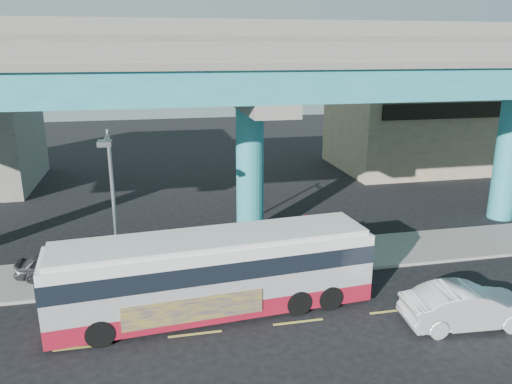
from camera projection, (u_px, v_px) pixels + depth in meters
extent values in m
plane|color=black|center=(296.00, 318.00, 19.64)|extent=(120.00, 120.00, 0.00)
cube|color=gray|center=(264.00, 261.00, 24.79)|extent=(70.00, 4.00, 0.15)
cube|color=#D8C64C|center=(83.00, 347.00, 17.73)|extent=(2.00, 0.12, 0.01)
cube|color=#D8C64C|center=(195.00, 334.00, 18.55)|extent=(2.00, 0.12, 0.01)
cube|color=#D8C64C|center=(298.00, 322.00, 19.36)|extent=(2.00, 0.12, 0.01)
cube|color=#D8C64C|center=(393.00, 311.00, 20.18)|extent=(2.00, 0.12, 0.01)
cube|color=#D8C64C|center=(480.00, 301.00, 20.99)|extent=(2.00, 0.12, 0.01)
cylinder|color=teal|center=(250.00, 173.00, 27.07)|extent=(1.50, 1.50, 7.40)
cube|color=gray|center=(250.00, 99.00, 25.96)|extent=(2.00, 12.00, 0.60)
cube|color=gray|center=(238.00, 78.00, 29.00)|extent=(1.80, 5.00, 1.20)
cylinder|color=teal|center=(507.00, 160.00, 30.33)|extent=(1.50, 1.50, 7.40)
cube|color=gray|center=(481.00, 75.00, 32.26)|extent=(1.80, 5.00, 1.20)
cube|color=teal|center=(265.00, 84.00, 22.40)|extent=(52.00, 5.00, 1.40)
cube|color=gray|center=(265.00, 64.00, 22.16)|extent=(52.00, 5.40, 0.30)
cube|color=gray|center=(280.00, 52.00, 19.66)|extent=(52.00, 0.25, 0.80)
cube|color=gray|center=(254.00, 51.00, 24.36)|extent=(52.00, 0.25, 0.80)
cube|color=teal|center=(237.00, 54.00, 28.64)|extent=(52.00, 5.00, 1.40)
cube|color=gray|center=(237.00, 39.00, 28.40)|extent=(52.00, 5.40, 0.30)
cube|color=gray|center=(246.00, 27.00, 25.90)|extent=(52.00, 0.25, 0.80)
cube|color=gray|center=(230.00, 30.00, 30.60)|extent=(52.00, 0.25, 0.80)
cube|color=tan|center=(418.00, 128.00, 43.94)|extent=(14.00, 10.00, 7.00)
cube|color=black|center=(454.00, 111.00, 38.57)|extent=(12.00, 0.25, 1.20)
cube|color=maroon|center=(214.00, 298.00, 20.01)|extent=(12.78, 3.72, 0.74)
cube|color=#B7B6BB|center=(214.00, 272.00, 19.69)|extent=(12.78, 3.72, 1.58)
cube|color=black|center=(213.00, 260.00, 19.54)|extent=(12.85, 3.78, 0.74)
cube|color=silver|center=(213.00, 246.00, 19.38)|extent=(12.78, 3.72, 0.42)
cube|color=silver|center=(213.00, 238.00, 19.29)|extent=(12.36, 3.44, 0.21)
cube|color=black|center=(358.00, 246.00, 21.36)|extent=(0.26, 2.42, 1.26)
cube|color=black|center=(40.00, 285.00, 17.80)|extent=(0.26, 2.42, 1.26)
cube|color=navy|center=(194.00, 310.00, 18.35)|extent=(5.24, 0.49, 0.95)
cylinder|color=black|center=(100.00, 333.00, 17.67)|extent=(1.07, 0.40, 1.05)
cylinder|color=black|center=(100.00, 301.00, 19.89)|extent=(1.07, 0.40, 1.05)
cylinder|color=black|center=(299.00, 302.00, 19.80)|extent=(1.07, 0.40, 1.05)
cylinder|color=black|center=(278.00, 277.00, 22.02)|extent=(1.07, 0.40, 1.05)
cylinder|color=black|center=(330.00, 297.00, 20.18)|extent=(1.07, 0.40, 1.05)
cylinder|color=black|center=(307.00, 273.00, 22.40)|extent=(1.07, 0.40, 1.05)
imported|color=#BCBCC1|center=(467.00, 306.00, 18.93)|extent=(2.42, 5.16, 1.62)
imported|color=#333438|center=(56.00, 264.00, 22.78)|extent=(1.69, 3.59, 1.18)
cylinder|color=gray|center=(114.00, 211.00, 21.00)|extent=(0.16, 0.16, 6.96)
cylinder|color=gray|center=(106.00, 138.00, 19.20)|extent=(0.12, 1.88, 0.12)
cube|color=gray|center=(105.00, 143.00, 18.33)|extent=(0.50, 0.70, 0.18)
cylinder|color=gray|center=(305.00, 245.00, 23.57)|extent=(0.06, 0.06, 2.31)
cylinder|color=#B20A0A|center=(306.00, 223.00, 23.23)|extent=(0.79, 0.19, 0.80)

